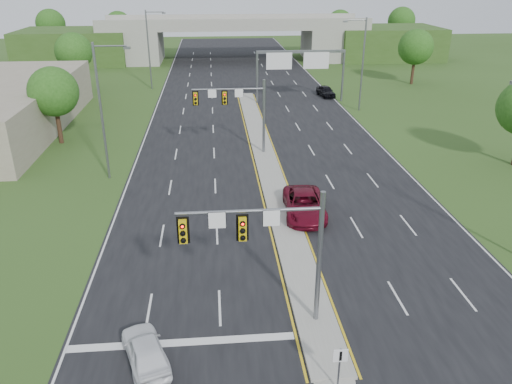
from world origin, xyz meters
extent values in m
plane|color=#304D1B|center=(0.00, 0.00, 0.00)|extent=(240.00, 240.00, 0.00)
cube|color=black|center=(0.00, 35.00, 0.01)|extent=(24.00, 160.00, 0.02)
cube|color=gray|center=(0.00, 23.00, 0.10)|extent=(2.00, 54.00, 0.16)
cone|color=gray|center=(0.00, -4.00, 0.10)|extent=(2.00, 2.00, 0.16)
cube|color=gold|center=(-1.15, 23.00, 0.03)|extent=(0.12, 54.00, 0.01)
cube|color=gold|center=(1.15, 23.00, 0.03)|extent=(0.12, 54.00, 0.01)
cube|color=silver|center=(-11.80, 35.00, 0.03)|extent=(0.12, 160.00, 0.01)
cube|color=silver|center=(11.80, 35.00, 0.03)|extent=(0.12, 160.00, 0.01)
cube|color=silver|center=(-6.50, -1.00, 0.03)|extent=(10.50, 0.50, 0.01)
cylinder|color=slate|center=(0.00, 0.00, 3.50)|extent=(0.24, 0.24, 7.00)
cylinder|color=slate|center=(-3.25, 0.00, 6.20)|extent=(6.50, 0.16, 0.16)
cube|color=gold|center=(-3.58, -0.25, 5.45)|extent=(0.35, 0.25, 1.10)
cube|color=gold|center=(-6.17, -0.25, 5.45)|extent=(0.35, 0.25, 1.10)
cube|color=black|center=(-3.58, -0.11, 5.45)|extent=(0.55, 0.04, 1.30)
cube|color=black|center=(-6.17, -0.11, 5.45)|extent=(0.55, 0.04, 1.30)
sphere|color=#FF0C05|center=(-3.58, -0.38, 5.80)|extent=(0.20, 0.20, 0.20)
sphere|color=#FF0C05|center=(-6.17, -0.38, 5.80)|extent=(0.20, 0.20, 0.20)
cube|color=white|center=(-4.68, -0.10, 5.85)|extent=(0.75, 0.04, 0.75)
cube|color=white|center=(-2.27, -0.10, 5.85)|extent=(0.75, 0.04, 0.75)
cylinder|color=slate|center=(0.00, 25.00, 3.50)|extent=(0.24, 0.24, 7.00)
cylinder|color=slate|center=(-3.25, 25.00, 6.20)|extent=(6.50, 0.16, 0.16)
cube|color=gold|center=(-3.58, 24.75, 5.45)|extent=(0.35, 0.25, 1.10)
cube|color=gold|center=(-6.17, 24.75, 5.45)|extent=(0.35, 0.25, 1.10)
cube|color=black|center=(-3.58, 24.89, 5.45)|extent=(0.55, 0.04, 1.30)
cube|color=black|center=(-6.17, 24.89, 5.45)|extent=(0.55, 0.04, 1.30)
sphere|color=#FF0C05|center=(-3.58, 24.62, 5.80)|extent=(0.20, 0.20, 0.20)
sphere|color=#FF0C05|center=(-6.17, 24.62, 5.80)|extent=(0.20, 0.20, 0.20)
cube|color=white|center=(-4.68, 24.90, 5.85)|extent=(0.75, 0.04, 0.75)
cube|color=white|center=(-2.27, 24.90, 5.85)|extent=(0.75, 0.04, 0.75)
cylinder|color=slate|center=(0.00, -4.50, 1.10)|extent=(0.08, 0.08, 2.20)
cube|color=white|center=(0.00, -4.55, 1.90)|extent=(0.60, 0.04, 0.60)
cube|color=black|center=(0.00, -4.58, 1.90)|extent=(0.10, 0.02, 0.45)
cylinder|color=slate|center=(1.20, 45.00, 3.30)|extent=(0.28, 0.28, 6.60)
cylinder|color=slate|center=(12.50, 45.00, 3.30)|extent=(0.28, 0.28, 6.60)
cube|color=slate|center=(6.85, 45.00, 6.50)|extent=(11.50, 0.35, 0.35)
cube|color=#0C551F|center=(4.00, 44.80, 5.40)|extent=(3.20, 0.08, 2.00)
cube|color=#0C551F|center=(8.80, 44.80, 5.40)|extent=(3.20, 0.08, 2.00)
cube|color=silver|center=(4.00, 44.75, 5.40)|extent=(3.30, 0.03, 2.10)
cube|color=silver|center=(8.80, 44.75, 5.40)|extent=(3.30, 0.03, 2.10)
cube|color=gray|center=(-17.00, 80.00, 3.00)|extent=(6.00, 12.00, 6.00)
cube|color=gray|center=(17.00, 80.00, 3.00)|extent=(6.00, 12.00, 6.00)
cube|color=#304D1B|center=(-30.00, 80.00, 3.00)|extent=(20.00, 14.00, 6.00)
cube|color=#304D1B|center=(30.00, 80.00, 3.00)|extent=(20.00, 14.00, 6.00)
cube|color=gray|center=(0.00, 80.00, 6.60)|extent=(50.00, 12.00, 1.20)
cube|color=gray|center=(0.00, 74.20, 7.65)|extent=(50.00, 0.40, 0.90)
cube|color=gray|center=(0.00, 85.80, 7.65)|extent=(50.00, 0.40, 0.90)
cylinder|color=slate|center=(-13.50, 20.00, 5.50)|extent=(0.20, 0.20, 11.00)
cylinder|color=slate|center=(-12.25, 20.00, 10.70)|extent=(2.50, 0.12, 0.12)
cube|color=slate|center=(-11.00, 20.00, 10.55)|extent=(0.50, 0.25, 0.18)
cylinder|color=slate|center=(-13.50, 55.00, 5.50)|extent=(0.20, 0.20, 11.00)
cylinder|color=slate|center=(-12.25, 55.00, 10.70)|extent=(2.50, 0.12, 0.12)
cube|color=slate|center=(-11.00, 55.00, 10.55)|extent=(0.50, 0.25, 0.18)
cylinder|color=slate|center=(13.50, 40.00, 5.50)|extent=(0.20, 0.20, 11.00)
cylinder|color=slate|center=(12.25, 40.00, 10.70)|extent=(2.50, 0.12, 0.12)
cube|color=slate|center=(11.00, 40.00, 10.55)|extent=(0.50, 0.25, 0.18)
cylinder|color=#382316|center=(-20.00, 30.00, 2.00)|extent=(0.44, 0.44, 4.00)
sphere|color=#204D14|center=(-20.00, 30.00, 5.20)|extent=(4.80, 4.80, 4.80)
cylinder|color=#382316|center=(-24.00, 55.00, 2.12)|extent=(0.44, 0.44, 4.25)
sphere|color=#204D14|center=(-24.00, 55.00, 5.53)|extent=(5.20, 5.20, 5.20)
cylinder|color=#382316|center=(26.00, 55.00, 2.12)|extent=(0.44, 0.44, 4.25)
sphere|color=#204D14|center=(26.00, 55.00, 5.53)|extent=(5.20, 5.20, 5.20)
cylinder|color=#382316|center=(-38.00, 94.00, 2.25)|extent=(0.44, 0.44, 4.50)
sphere|color=#204D14|center=(-38.00, 94.00, 5.85)|extent=(6.00, 6.00, 6.00)
cylinder|color=#382316|center=(-24.00, 94.00, 2.12)|extent=(0.44, 0.44, 4.25)
sphere|color=#204D14|center=(-24.00, 94.00, 5.53)|extent=(5.60, 5.60, 5.60)
cylinder|color=#382316|center=(24.00, 94.00, 2.12)|extent=(0.44, 0.44, 4.25)
sphere|color=#204D14|center=(24.00, 94.00, 5.53)|extent=(5.60, 5.60, 5.60)
cylinder|color=#382316|center=(38.00, 94.00, 2.25)|extent=(0.44, 0.44, 4.50)
sphere|color=#204D14|center=(38.00, 94.00, 5.85)|extent=(6.00, 6.00, 6.00)
imported|color=white|center=(-8.01, -2.14, 0.69)|extent=(2.80, 4.24, 1.34)
imported|color=#5F091B|center=(1.50, 11.63, 0.84)|extent=(3.12, 6.08, 1.64)
imported|color=black|center=(11.00, 47.85, 0.74)|extent=(2.25, 4.40, 1.44)
camera|label=1|loc=(-4.71, -19.61, 15.80)|focal=35.00mm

